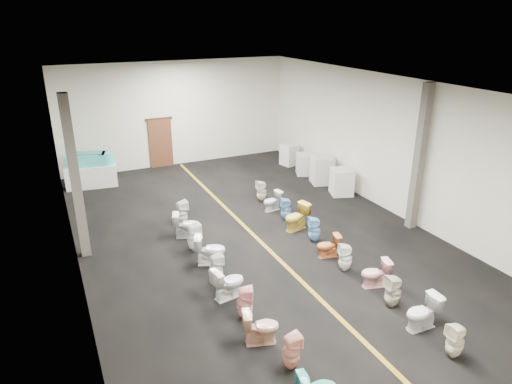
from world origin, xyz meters
TOP-DOWN VIEW (x-y plane):
  - floor at (0.00, 0.00)m, footprint 16.00×16.00m
  - ceiling at (0.00, 0.00)m, footprint 16.00×16.00m
  - wall_back at (0.00, 8.00)m, footprint 10.00×0.00m
  - wall_front at (0.00, -8.00)m, footprint 10.00×0.00m
  - wall_left at (-5.00, 0.00)m, footprint 0.00×16.00m
  - wall_right at (5.00, 0.00)m, footprint 0.00×16.00m
  - aisle_stripe at (0.00, 0.00)m, footprint 0.12×15.60m
  - back_door at (-0.80, 7.94)m, footprint 1.00×0.10m
  - door_frame at (-0.80, 7.95)m, footprint 1.15×0.08m
  - column_left at (-4.75, 1.00)m, footprint 0.25×0.25m
  - column_right at (4.75, -1.50)m, footprint 0.25×0.25m
  - display_table at (-3.90, 6.71)m, footprint 2.00×1.17m
  - bathtub at (-3.90, 6.71)m, footprint 1.82×0.96m
  - appliance_crate_a at (4.40, 1.77)m, footprint 0.96×0.96m
  - appliance_crate_b at (4.40, 3.11)m, footprint 0.99×0.99m
  - appliance_crate_c at (4.40, 4.33)m, footprint 1.00×1.00m
  - appliance_crate_d at (4.40, 5.75)m, footprint 0.78×0.78m
  - toilet_left_1 at (-1.73, -5.30)m, footprint 0.35×0.35m
  - toilet_left_2 at (-1.93, -4.40)m, footprint 0.83×0.62m
  - toilet_left_3 at (-1.89, -3.52)m, footprint 0.47×0.46m
  - toilet_left_4 at (-1.92, -2.64)m, footprint 0.85×0.56m
  - toilet_left_5 at (-1.93, -1.84)m, footprint 0.35×0.35m
  - toilet_left_6 at (-1.77, -0.97)m, footprint 0.93×0.75m
  - toilet_left_7 at (-1.93, -0.05)m, footprint 0.41×0.41m
  - toilet_left_8 at (-1.88, 0.84)m, footprint 0.87×0.67m
  - toilet_left_9 at (-1.76, 1.72)m, footprint 0.41×0.40m
  - toilet_right_0 at (1.31, -6.39)m, footprint 0.36×0.35m
  - toilet_right_1 at (1.38, -5.46)m, footprint 0.78×0.46m
  - toilet_right_2 at (1.34, -4.58)m, footprint 0.40×0.39m
  - toilet_right_3 at (1.52, -3.74)m, footprint 0.79×0.58m
  - toilet_right_4 at (1.30, -2.80)m, footprint 0.44×0.43m
  - toilet_right_5 at (1.30, -2.00)m, footprint 0.72×0.51m
  - toilet_right_6 at (1.45, -1.05)m, footprint 0.44×0.44m
  - toilet_right_7 at (1.38, -0.13)m, footprint 0.90×0.63m
  - toilet_right_8 at (1.43, 0.64)m, footprint 0.41×0.40m
  - toilet_right_9 at (1.38, 1.52)m, footprint 0.71×0.47m
  - toilet_right_10 at (1.40, 2.40)m, footprint 0.37×0.36m

SIDE VIEW (x-z plane):
  - floor at x=0.00m, z-range 0.00..0.00m
  - aisle_stripe at x=0.00m, z-range 0.00..0.01m
  - toilet_right_5 at x=1.30m, z-range 0.00..0.66m
  - toilet_right_9 at x=1.38m, z-range 0.00..0.67m
  - toilet_right_3 at x=1.52m, z-range 0.00..0.72m
  - toilet_left_5 at x=-1.93m, z-range 0.00..0.75m
  - toilet_right_0 at x=1.31m, z-range 0.00..0.75m
  - toilet_left_1 at x=-1.73m, z-range 0.00..0.76m
  - toilet_left_2 at x=-1.93m, z-range 0.00..0.76m
  - toilet_right_8 at x=1.43m, z-range 0.00..0.76m
  - toilet_right_4 at x=1.30m, z-range 0.00..0.76m
  - toilet_right_6 at x=1.45m, z-range 0.00..0.77m
  - toilet_right_10 at x=1.40m, z-range 0.00..0.78m
  - toilet_left_3 at x=-1.89m, z-range 0.00..0.78m
  - toilet_right_1 at x=1.38m, z-range 0.00..0.78m
  - toilet_left_8 at x=-1.88m, z-range 0.00..0.79m
  - toilet_right_2 at x=1.34m, z-range 0.00..0.80m
  - toilet_left_4 at x=-1.92m, z-range 0.00..0.80m
  - toilet_left_9 at x=-1.76m, z-range 0.00..0.82m
  - toilet_left_7 at x=-1.93m, z-range 0.00..0.83m
  - toilet_left_6 at x=-1.77m, z-range 0.00..0.83m
  - toilet_right_7 at x=1.38m, z-range 0.00..0.84m
  - display_table at x=-3.90m, z-range 0.00..0.84m
  - appliance_crate_c at x=4.40m, z-range 0.00..0.86m
  - appliance_crate_d at x=4.40m, z-range 0.00..0.91m
  - appliance_crate_a at x=4.40m, z-range 0.00..0.97m
  - appliance_crate_b at x=4.40m, z-range 0.00..1.09m
  - back_door at x=-0.80m, z-range 0.00..2.10m
  - bathtub at x=-3.90m, z-range 0.79..1.34m
  - door_frame at x=-0.80m, z-range 2.07..2.17m
  - wall_back at x=0.00m, z-range -2.75..7.25m
  - wall_front at x=0.00m, z-range -2.75..7.25m
  - wall_left at x=-5.00m, z-range -5.75..10.25m
  - wall_right at x=5.00m, z-range -5.75..10.25m
  - column_left at x=-4.75m, z-range 0.00..4.50m
  - column_right at x=4.75m, z-range 0.00..4.50m
  - ceiling at x=0.00m, z-range 4.50..4.50m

